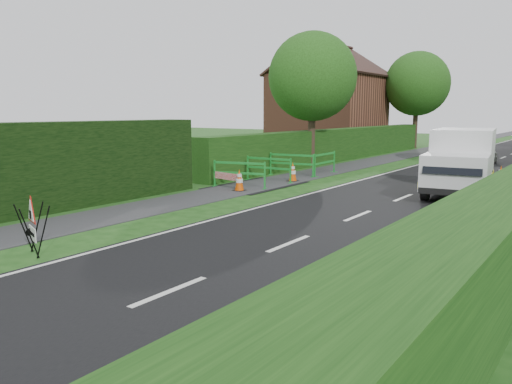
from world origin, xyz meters
The scene contains 18 objects.
ground centered at (0.00, 0.00, 0.00)m, with size 120.00×120.00×0.00m, color #184112.
footpath centered at (-3.00, 35.00, 0.01)m, with size 2.00×90.00×0.02m, color #2D2D30.
hedge_west_far centered at (-5.00, 22.00, 0.00)m, with size 1.00×24.00×1.80m, color #14380F.
house_west centered at (-10.00, 30.00, 2.90)m, with size 7.50×7.40×7.88m.
tree_nw centered at (-4.60, 18.00, 4.48)m, with size 4.40×4.40×6.70m.
tree_fw centered at (-4.60, 34.00, 4.83)m, with size 4.80×4.80×7.24m.
triangle_sign centered at (-1.12, 0.88, 0.70)m, with size 0.87×0.87×1.00m.
works_van centered at (3.79, 13.30, 1.16)m, with size 2.55×5.02×2.19m.
traffic_cone_0 centered at (4.82, 10.90, 0.39)m, with size 0.38×0.38×0.79m.
traffic_cone_2 centered at (4.54, 16.28, 0.39)m, with size 0.38×0.38×0.79m.
traffic_cone_3 centered at (-2.71, 9.55, 0.39)m, with size 0.38×0.38×0.79m.
traffic_cone_4 centered at (-2.47, 12.74, 0.39)m, with size 0.38×0.38×0.79m.
ped_barrier_0 centered at (-3.18, 10.14, 0.63)m, with size 2.08×0.85×1.00m.
ped_barrier_1 centered at (-3.24, 12.15, 0.63)m, with size 2.08×0.46×1.00m.
ped_barrier_2 centered at (-3.39, 14.14, 0.63)m, with size 2.09×0.66×1.00m.
ped_barrier_3 centered at (-2.44, 15.41, 0.63)m, with size 0.45×2.07×1.00m.
redwhite_plank centered at (-3.41, 9.76, 0.00)m, with size 1.50×0.04×0.25m, color red.
hatchback_car centered at (1.66, 26.16, 0.62)m, with size 1.48×3.67×1.25m, color silver.
Camera 1 is at (7.93, -4.24, 2.80)m, focal length 35.00 mm.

